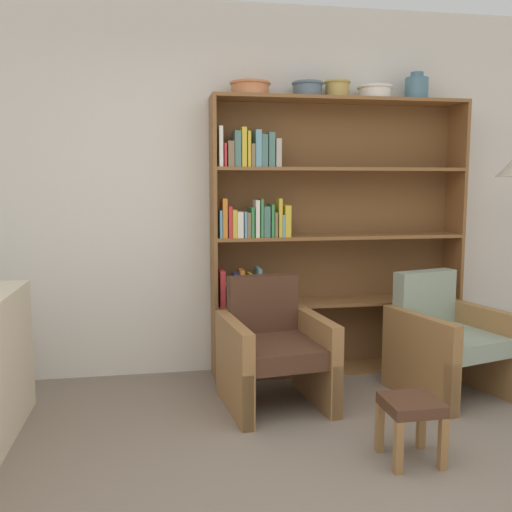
# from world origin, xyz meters

# --- Properties ---
(wall_back) EXTENTS (12.00, 0.06, 2.75)m
(wall_back) POSITION_xyz_m (0.00, 2.38, 1.38)
(wall_back) COLOR silver
(wall_back) RESTS_ON ground
(bookshelf) EXTENTS (1.92, 0.30, 2.06)m
(bookshelf) POSITION_xyz_m (0.34, 2.22, 1.02)
(bookshelf) COLOR brown
(bookshelf) RESTS_ON ground
(bowl_sage) EXTENTS (0.29, 0.29, 0.10)m
(bowl_sage) POSITION_xyz_m (-0.15, 2.19, 2.12)
(bowl_sage) COLOR #C67547
(bowl_sage) RESTS_ON bookshelf
(bowl_olive) EXTENTS (0.23, 0.23, 0.11)m
(bowl_olive) POSITION_xyz_m (0.27, 2.19, 2.12)
(bowl_olive) COLOR slate
(bowl_olive) RESTS_ON bookshelf
(bowl_terracotta) EXTENTS (0.20, 0.20, 0.12)m
(bowl_terracotta) POSITION_xyz_m (0.49, 2.19, 2.13)
(bowl_terracotta) COLOR tan
(bowl_terracotta) RESTS_ON bookshelf
(bowl_copper) EXTENTS (0.26, 0.26, 0.10)m
(bowl_copper) POSITION_xyz_m (0.79, 2.19, 2.12)
(bowl_copper) COLOR silver
(bowl_copper) RESTS_ON bookshelf
(vase_tall) EXTENTS (0.17, 0.17, 0.20)m
(vase_tall) POSITION_xyz_m (1.11, 2.19, 2.15)
(vase_tall) COLOR slate
(vase_tall) RESTS_ON bookshelf
(armchair_leather) EXTENTS (0.72, 0.75, 0.82)m
(armchair_leather) POSITION_xyz_m (-0.10, 1.62, 0.37)
(armchair_leather) COLOR olive
(armchair_leather) RESTS_ON ground
(armchair_cushioned) EXTENTS (0.80, 0.82, 0.82)m
(armchair_cushioned) POSITION_xyz_m (1.13, 1.62, 0.37)
(armchair_cushioned) COLOR olive
(armchair_cushioned) RESTS_ON ground
(footstool) EXTENTS (0.28, 0.28, 0.33)m
(footstool) POSITION_xyz_m (0.45, 0.73, 0.26)
(footstool) COLOR olive
(footstool) RESTS_ON ground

